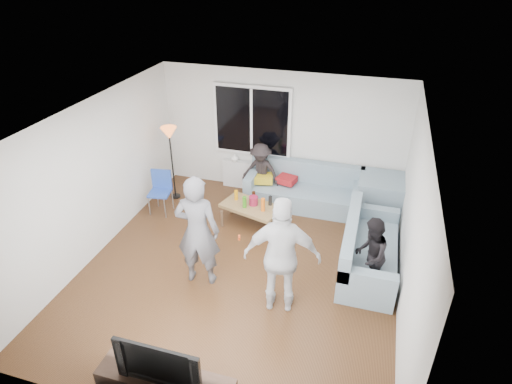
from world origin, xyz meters
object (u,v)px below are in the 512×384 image
(side_chair, at_px, (160,193))
(player_left, at_px, (198,231))
(sofa_back_section, at_px, (303,187))
(spectator_back, at_px, (261,172))
(sofa_right_section, at_px, (371,246))
(floor_lamp, at_px, (172,164))
(coffee_table, at_px, (251,214))
(player_right, at_px, (282,257))
(spectator_right, at_px, (370,255))
(television, at_px, (162,359))

(side_chair, height_order, player_left, player_left)
(sofa_back_section, bearing_deg, spectator_back, 178.10)
(sofa_right_section, height_order, floor_lamp, floor_lamp)
(coffee_table, xyz_separation_m, player_right, (1.05, -1.96, 0.72))
(sofa_right_section, xyz_separation_m, coffee_table, (-2.23, 0.69, -0.22))
(floor_lamp, distance_m, player_right, 3.80)
(floor_lamp, bearing_deg, player_left, -55.73)
(side_chair, height_order, floor_lamp, floor_lamp)
(side_chair, relative_size, player_right, 0.47)
(player_right, bearing_deg, coffee_table, -70.80)
(sofa_right_section, relative_size, player_left, 1.08)
(floor_lamp, bearing_deg, sofa_back_section, 9.23)
(player_left, bearing_deg, spectator_back, -101.68)
(sofa_back_section, distance_m, player_right, 2.95)
(sofa_right_section, distance_m, floor_lamp, 4.26)
(player_left, bearing_deg, coffee_table, -106.96)
(player_left, xyz_separation_m, spectator_right, (2.53, 0.56, -0.31))
(side_chair, bearing_deg, player_right, -41.53)
(sofa_back_section, distance_m, floor_lamp, 2.71)
(sofa_right_section, xyz_separation_m, floor_lamp, (-4.07, 1.19, 0.36))
(player_left, relative_size, television, 1.85)
(floor_lamp, xyz_separation_m, spectator_right, (4.07, -1.69, -0.16))
(sofa_back_section, height_order, player_left, player_left)
(side_chair, xyz_separation_m, player_left, (1.54, -1.63, 0.50))
(spectator_right, bearing_deg, spectator_back, -128.68)
(sofa_back_section, distance_m, spectator_right, 2.56)
(coffee_table, relative_size, player_right, 0.60)
(sofa_back_section, relative_size, player_left, 1.24)
(coffee_table, bearing_deg, sofa_back_section, 48.96)
(side_chair, bearing_deg, player_left, -55.69)
(sofa_right_section, height_order, player_left, player_left)
(coffee_table, bearing_deg, spectator_back, 95.19)
(sofa_back_section, height_order, coffee_table, sofa_back_section)
(floor_lamp, relative_size, television, 1.55)
(sofa_back_section, relative_size, spectator_right, 1.85)
(side_chair, relative_size, player_left, 0.46)
(sofa_right_section, xyz_separation_m, player_right, (-1.18, -1.28, 0.49))
(side_chair, bearing_deg, sofa_back_section, 12.69)
(sofa_right_section, height_order, side_chair, side_chair)
(sofa_back_section, distance_m, coffee_table, 1.26)
(spectator_back, bearing_deg, spectator_right, -36.15)
(side_chair, xyz_separation_m, player_right, (2.89, -1.85, 0.49))
(spectator_back, bearing_deg, sofa_back_section, 4.76)
(spectator_right, xyz_separation_m, television, (-2.08, -2.65, 0.11))
(spectator_right, bearing_deg, floor_lamp, -108.43)
(side_chair, height_order, spectator_back, spectator_back)
(sofa_back_section, xyz_separation_m, television, (-0.66, -4.77, 0.30))
(sofa_right_section, relative_size, player_right, 1.09)
(sofa_back_section, relative_size, television, 2.29)
(spectator_right, distance_m, spectator_back, 3.17)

